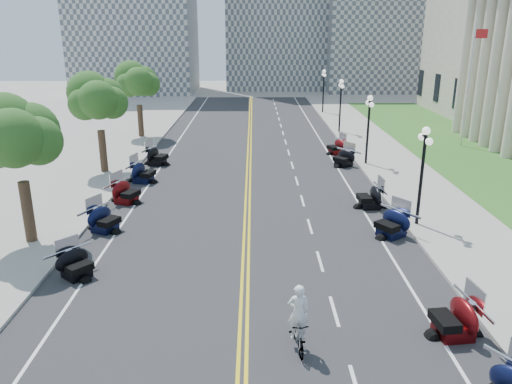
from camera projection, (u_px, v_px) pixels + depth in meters
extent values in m
plane|color=gray|center=(246.00, 261.00, 21.44)|extent=(160.00, 160.00, 0.00)
cube|color=#333335|center=(248.00, 190.00, 30.95)|extent=(16.00, 90.00, 0.01)
cube|color=yellow|center=(246.00, 190.00, 30.95)|extent=(0.12, 90.00, 0.00)
cube|color=yellow|center=(250.00, 190.00, 30.95)|extent=(0.12, 90.00, 0.00)
cube|color=white|center=(351.00, 190.00, 30.98)|extent=(0.12, 90.00, 0.00)
cube|color=white|center=(145.00, 190.00, 30.92)|extent=(0.12, 90.00, 0.00)
cube|color=white|center=(334.00, 311.00, 17.65)|extent=(0.12, 2.00, 0.00)
cube|color=white|center=(320.00, 261.00, 21.45)|extent=(0.12, 2.00, 0.00)
cube|color=white|center=(310.00, 226.00, 25.26)|extent=(0.12, 2.00, 0.00)
cube|color=white|center=(302.00, 201.00, 29.06)|extent=(0.12, 2.00, 0.00)
cube|color=white|center=(297.00, 181.00, 32.86)|extent=(0.12, 2.00, 0.00)
cube|color=white|center=(292.00, 165.00, 36.67)|extent=(0.12, 2.00, 0.00)
cube|color=white|center=(289.00, 152.00, 40.47)|extent=(0.12, 2.00, 0.00)
cube|color=white|center=(286.00, 142.00, 44.27)|extent=(0.12, 2.00, 0.00)
cube|color=white|center=(283.00, 133.00, 48.08)|extent=(0.12, 2.00, 0.00)
cube|color=white|center=(281.00, 125.00, 51.88)|extent=(0.12, 2.00, 0.00)
cube|color=white|center=(279.00, 119.00, 55.68)|extent=(0.12, 2.00, 0.00)
cube|color=white|center=(277.00, 113.00, 59.49)|extent=(0.12, 2.00, 0.00)
cube|color=white|center=(276.00, 108.00, 63.29)|extent=(0.12, 2.00, 0.00)
cube|color=white|center=(275.00, 104.00, 67.09)|extent=(0.12, 2.00, 0.00)
cube|color=white|center=(273.00, 100.00, 70.90)|extent=(0.12, 2.00, 0.00)
cube|color=#9E9991|center=(417.00, 189.00, 30.98)|extent=(5.00, 90.00, 0.15)
cube|color=#9E9991|center=(79.00, 189.00, 30.88)|extent=(5.00, 90.00, 0.15)
cube|color=#356023|center=(475.00, 158.00, 38.63)|extent=(9.00, 60.00, 0.10)
cube|color=gray|center=(134.00, 6.00, 76.28)|extent=(18.00, 14.00, 26.00)
cube|color=gray|center=(388.00, 20.00, 79.95)|extent=(20.00, 14.00, 22.00)
imported|color=#A51414|center=(298.00, 333.00, 15.44)|extent=(0.68, 1.82, 1.07)
imported|color=silver|center=(299.00, 291.00, 14.98)|extent=(0.68, 0.45, 1.87)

